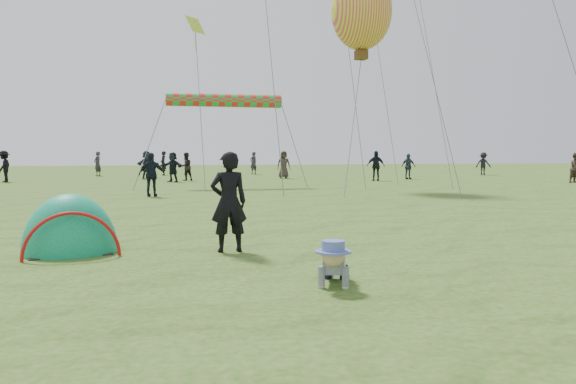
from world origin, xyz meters
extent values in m
plane|color=#20540D|center=(0.00, 0.00, 0.00)|extent=(140.00, 140.00, 0.00)
ellipsoid|color=#007573|center=(-3.22, 3.02, 0.00)|extent=(1.72, 1.50, 1.97)
imported|color=black|center=(-0.66, 2.51, 0.84)|extent=(0.63, 0.43, 1.67)
imported|color=black|center=(-1.29, 35.57, 0.89)|extent=(0.46, 0.67, 1.78)
imported|color=#45322E|center=(20.77, 19.71, 0.83)|extent=(0.92, 0.79, 1.66)
imported|color=#2C3944|center=(13.56, 25.66, 0.80)|extent=(0.88, 0.98, 1.60)
imported|color=black|center=(21.81, 30.39, 0.85)|extent=(1.22, 0.89, 1.69)
imported|color=black|center=(-0.89, 25.72, 0.85)|extent=(1.53, 1.39, 1.70)
imported|color=#2A2934|center=(5.51, 35.96, 0.87)|extent=(0.76, 0.69, 1.73)
imported|color=black|center=(-0.09, 27.09, 0.84)|extent=(1.01, 0.94, 1.67)
imported|color=black|center=(-1.98, 15.01, 0.83)|extent=(1.03, 0.56, 1.66)
imported|color=black|center=(-10.16, 27.73, 0.89)|extent=(0.77, 1.21, 1.78)
imported|color=#372D29|center=(6.22, 28.59, 0.89)|extent=(0.91, 0.62, 1.78)
imported|color=#202A31|center=(-2.39, 29.65, 0.89)|extent=(1.62, 1.44, 1.79)
imported|color=#2D2D32|center=(-5.87, 35.28, 0.87)|extent=(0.67, 0.76, 1.75)
imported|color=black|center=(10.82, 24.31, 0.89)|extent=(1.12, 0.85, 1.77)
cylinder|color=red|center=(1.47, 20.73, 4.20)|extent=(5.59, 0.64, 0.64)
plane|color=#C4E731|center=(0.25, 22.71, 8.16)|extent=(1.06, 1.06, 0.86)
camera|label=1|loc=(-1.83, -6.75, 1.65)|focal=35.00mm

